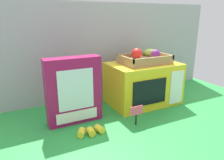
% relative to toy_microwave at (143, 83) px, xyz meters
% --- Properties ---
extents(ground_plane, '(1.70, 1.70, 0.00)m').
position_rel_toy_microwave_xyz_m(ground_plane, '(-0.14, -0.05, -0.12)').
color(ground_plane, green).
rests_on(ground_plane, ground).
extents(display_back_panel, '(1.61, 0.03, 0.60)m').
position_rel_toy_microwave_xyz_m(display_back_panel, '(-0.14, 0.23, 0.18)').
color(display_back_panel, '#A0A3A8').
rests_on(display_back_panel, ground).
extents(toy_microwave, '(0.41, 0.28, 0.25)m').
position_rel_toy_microwave_xyz_m(toy_microwave, '(0.00, 0.00, 0.00)').
color(toy_microwave, yellow).
rests_on(toy_microwave, ground).
extents(food_groups_crate, '(0.28, 0.19, 0.09)m').
position_rel_toy_microwave_xyz_m(food_groups_crate, '(0.01, 0.00, 0.15)').
color(food_groups_crate, '#A37F51').
rests_on(food_groups_crate, toy_microwave).
extents(cookie_set_box, '(0.27, 0.08, 0.33)m').
position_rel_toy_microwave_xyz_m(cookie_set_box, '(-0.45, -0.06, 0.04)').
color(cookie_set_box, '#99144C').
rests_on(cookie_set_box, ground).
extents(price_sign, '(0.07, 0.01, 0.10)m').
position_rel_toy_microwave_xyz_m(price_sign, '(-0.19, -0.23, -0.06)').
color(price_sign, black).
rests_on(price_sign, ground).
extents(loose_toy_banana, '(0.13, 0.06, 0.03)m').
position_rel_toy_microwave_xyz_m(loose_toy_banana, '(-0.43, -0.21, -0.11)').
color(loose_toy_banana, yellow).
rests_on(loose_toy_banana, ground).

